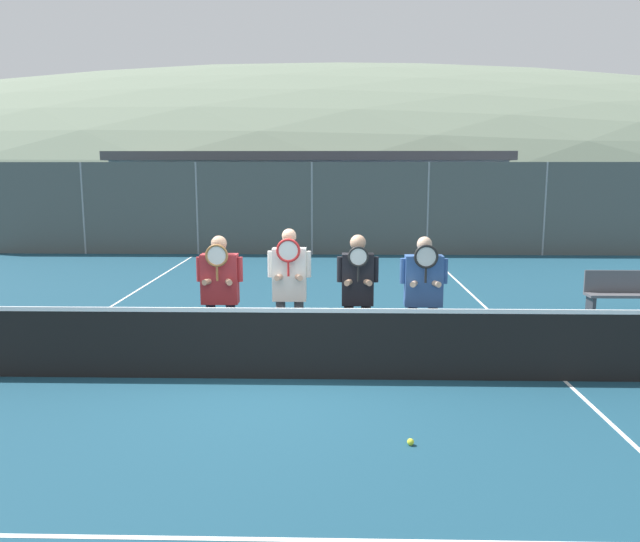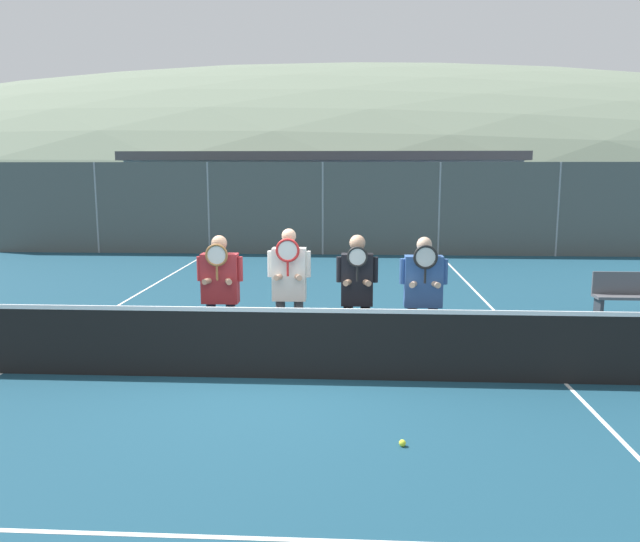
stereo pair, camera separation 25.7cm
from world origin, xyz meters
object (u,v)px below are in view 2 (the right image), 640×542
(player_center_left, at_px, (289,286))
(player_center_right, at_px, (357,291))
(player_rightmost, at_px, (423,291))
(car_center, at_px, (426,219))
(tennis_ball_on_court, at_px, (402,443))
(player_leftmost, at_px, (220,288))
(car_left_of_center, at_px, (283,217))
(car_right_of_center, at_px, (575,218))
(car_far_left, at_px, (139,216))

(player_center_left, xyz_separation_m, player_center_right, (0.91, -0.11, -0.04))
(player_rightmost, height_order, car_center, player_rightmost)
(player_center_right, height_order, car_center, player_center_right)
(player_rightmost, relative_size, tennis_ball_on_court, 26.21)
(tennis_ball_on_court, bearing_deg, player_leftmost, 132.60)
(car_left_of_center, bearing_deg, car_right_of_center, 0.47)
(car_far_left, bearing_deg, car_center, 0.55)
(player_center_right, distance_m, car_far_left, 16.26)
(car_far_left, distance_m, car_left_of_center, 5.27)
(player_rightmost, bearing_deg, car_left_of_center, 103.70)
(tennis_ball_on_court, bearing_deg, player_rightmost, 79.84)
(player_leftmost, distance_m, player_rightmost, 2.73)
(car_far_left, distance_m, car_right_of_center, 15.67)
(player_rightmost, distance_m, tennis_ball_on_court, 2.64)
(player_rightmost, distance_m, car_far_left, 16.71)
(tennis_ball_on_court, bearing_deg, car_center, 82.98)
(player_center_right, bearing_deg, tennis_ball_on_court, -79.60)
(player_leftmost, distance_m, player_center_left, 0.94)
(player_rightmost, distance_m, car_center, 14.42)
(player_center_left, distance_m, player_rightmost, 1.79)
(car_center, height_order, tennis_ball_on_court, car_center)
(player_center_left, relative_size, car_left_of_center, 0.45)
(player_leftmost, bearing_deg, car_left_of_center, 93.08)
(car_center, distance_m, car_right_of_center, 5.28)
(player_rightmost, bearing_deg, car_center, 83.51)
(player_rightmost, xyz_separation_m, car_right_of_center, (6.90, 14.41, -0.13))
(player_leftmost, distance_m, car_right_of_center, 17.25)
(player_center_left, height_order, car_far_left, player_center_left)
(player_center_left, distance_m, car_right_of_center, 16.73)
(car_left_of_center, distance_m, car_right_of_center, 10.40)
(car_far_left, xyz_separation_m, car_center, (10.39, 0.10, -0.05))
(car_far_left, relative_size, car_right_of_center, 1.05)
(player_leftmost, relative_size, player_center_right, 0.99)
(player_leftmost, distance_m, car_center, 14.88)
(player_center_left, xyz_separation_m, car_right_of_center, (8.69, 14.29, -0.17))
(player_center_right, height_order, player_rightmost, player_center_right)
(player_center_left, distance_m, car_far_left, 15.74)
(player_leftmost, relative_size, player_center_left, 0.95)
(tennis_ball_on_court, bearing_deg, player_center_right, 100.40)
(player_rightmost, relative_size, car_left_of_center, 0.42)
(car_far_left, xyz_separation_m, tennis_ball_on_court, (8.33, -16.62, -0.89))
(car_center, bearing_deg, tennis_ball_on_court, -97.02)
(tennis_ball_on_court, bearing_deg, player_center_left, 118.32)
(player_leftmost, bearing_deg, player_rightmost, -2.05)
(car_center, bearing_deg, player_center_left, -103.51)
(car_left_of_center, relative_size, car_right_of_center, 0.93)
(player_center_left, height_order, player_center_right, player_center_left)
(player_center_left, height_order, car_center, player_center_left)
(car_left_of_center, height_order, car_right_of_center, car_right_of_center)
(player_rightmost, bearing_deg, player_center_right, 179.55)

